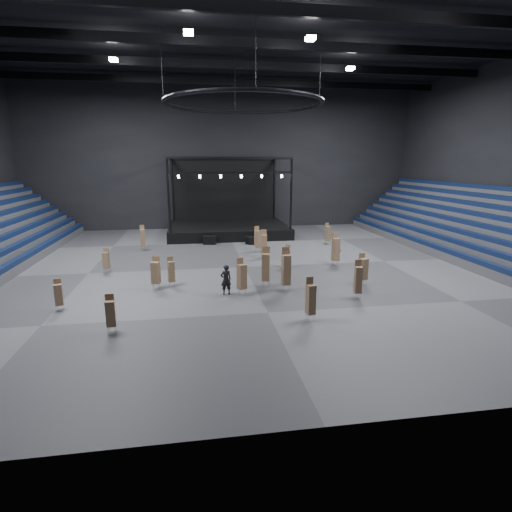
{
  "coord_description": "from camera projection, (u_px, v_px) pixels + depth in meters",
  "views": [
    {
      "loc": [
        -4.11,
        -32.15,
        8.67
      ],
      "look_at": [
        0.65,
        -2.0,
        1.4
      ],
      "focal_mm": 28.0,
      "sensor_mm": 36.0,
      "label": 1
    }
  ],
  "objects": [
    {
      "name": "floor",
      "position": [
        245.0,
        267.0,
        33.52
      ],
      "size": [
        50.0,
        50.0,
        0.0
      ],
      "primitive_type": "plane",
      "color": "#4F4F51",
      "rests_on": "ground"
    },
    {
      "name": "crew_member",
      "position": [
        338.0,
        250.0,
        36.23
      ],
      "size": [
        0.68,
        0.82,
        1.53
      ],
      "primitive_type": "imported",
      "rotation": [
        0.0,
        0.0,
        1.72
      ],
      "color": "black",
      "rests_on": "floor"
    },
    {
      "name": "chair_stack_11",
      "position": [
        358.0,
        279.0,
        25.63
      ],
      "size": [
        0.49,
        0.49,
        2.53
      ],
      "rotation": [
        0.0,
        0.0,
        -0.12
      ],
      "color": "silver",
      "rests_on": "floor"
    },
    {
      "name": "chair_stack_14",
      "position": [
        363.0,
        268.0,
        28.39
      ],
      "size": [
        0.64,
        0.64,
        2.33
      ],
      "rotation": [
        0.0,
        0.0,
        0.28
      ],
      "color": "silver",
      "rests_on": "floor"
    },
    {
      "name": "floodlights",
      "position": [
        251.0,
        35.0,
        25.83
      ],
      "size": [
        28.6,
        16.6,
        0.25
      ],
      "color": "white",
      "rests_on": "roof_girders"
    },
    {
      "name": "chair_stack_1",
      "position": [
        258.0,
        239.0,
        38.78
      ],
      "size": [
        0.71,
        0.71,
        2.54
      ],
      "rotation": [
        0.0,
        0.0,
        0.41
      ],
      "color": "silver",
      "rests_on": "floor"
    },
    {
      "name": "chair_stack_15",
      "position": [
        58.0,
        294.0,
        23.54
      ],
      "size": [
        0.52,
        0.52,
        1.93
      ],
      "rotation": [
        0.0,
        0.0,
        0.24
      ],
      "color": "silver",
      "rests_on": "floor"
    },
    {
      "name": "stage",
      "position": [
        228.0,
        222.0,
        48.79
      ],
      "size": [
        14.0,
        10.0,
        9.2
      ],
      "color": "black",
      "rests_on": "floor"
    },
    {
      "name": "chair_stack_6",
      "position": [
        336.0,
        249.0,
        33.69
      ],
      "size": [
        0.61,
        0.61,
        2.85
      ],
      "rotation": [
        0.0,
        0.0,
        0.17
      ],
      "color": "silver",
      "rests_on": "floor"
    },
    {
      "name": "chair_stack_16",
      "position": [
        171.0,
        271.0,
        28.12
      ],
      "size": [
        0.52,
        0.52,
        2.15
      ],
      "rotation": [
        0.0,
        0.0,
        0.3
      ],
      "color": "silver",
      "rests_on": "floor"
    },
    {
      "name": "man_center",
      "position": [
        226.0,
        280.0,
        26.43
      ],
      "size": [
        0.84,
        0.65,
        2.03
      ],
      "primitive_type": "imported",
      "rotation": [
        0.0,
        0.0,
        3.39
      ],
      "color": "black",
      "rests_on": "floor"
    },
    {
      "name": "wall_front",
      "position": [
        338.0,
        149.0,
        11.26
      ],
      "size": [
        50.0,
        0.2,
        18.0
      ],
      "primitive_type": "cube",
      "color": "black",
      "rests_on": "ground"
    },
    {
      "name": "chair_stack_3",
      "position": [
        311.0,
        299.0,
        22.03
      ],
      "size": [
        0.53,
        0.53,
        2.49
      ],
      "rotation": [
        0.0,
        0.0,
        0.2
      ],
      "color": "silver",
      "rests_on": "floor"
    },
    {
      "name": "chair_stack_9",
      "position": [
        266.0,
        266.0,
        27.98
      ],
      "size": [
        0.66,
        0.66,
        2.88
      ],
      "rotation": [
        0.0,
        0.0,
        -0.27
      ],
      "color": "silver",
      "rests_on": "floor"
    },
    {
      "name": "chair_stack_13",
      "position": [
        156.0,
        272.0,
        27.4
      ],
      "size": [
        0.65,
        0.65,
        2.33
      ],
      "rotation": [
        0.0,
        0.0,
        -0.23
      ],
      "color": "silver",
      "rests_on": "floor"
    },
    {
      "name": "flight_case_right",
      "position": [
        254.0,
        241.0,
        42.54
      ],
      "size": [
        1.23,
        0.78,
        0.76
      ],
      "primitive_type": "cube",
      "rotation": [
        0.0,
        0.0,
        -0.19
      ],
      "color": "black",
      "rests_on": "floor"
    },
    {
      "name": "chair_stack_8",
      "position": [
        287.0,
        255.0,
        33.1
      ],
      "size": [
        0.58,
        0.58,
        1.95
      ],
      "rotation": [
        0.0,
        0.0,
        -0.31
      ],
      "color": "silver",
      "rests_on": "floor"
    },
    {
      "name": "chair_stack_7",
      "position": [
        264.0,
        244.0,
        36.16
      ],
      "size": [
        0.55,
        0.55,
        2.65
      ],
      "rotation": [
        0.0,
        0.0,
        -0.08
      ],
      "color": "silver",
      "rests_on": "floor"
    },
    {
      "name": "bleachers_right",
      "position": [
        492.0,
        239.0,
        36.6
      ],
      "size": [
        7.2,
        40.0,
        6.4
      ],
      "color": "#4A4A4C",
      "rests_on": "floor"
    },
    {
      "name": "chair_stack_0",
      "position": [
        242.0,
        276.0,
        26.27
      ],
      "size": [
        0.68,
        0.68,
        2.5
      ],
      "rotation": [
        0.0,
        0.0,
        0.44
      ],
      "color": "silver",
      "rests_on": "floor"
    },
    {
      "name": "flight_case_mid",
      "position": [
        251.0,
        240.0,
        42.89
      ],
      "size": [
        1.27,
        0.75,
        0.8
      ],
      "primitive_type": "cube",
      "rotation": [
        0.0,
        0.0,
        -0.12
      ],
      "color": "black",
      "rests_on": "floor"
    },
    {
      "name": "chair_stack_5",
      "position": [
        328.0,
        233.0,
        42.46
      ],
      "size": [
        0.58,
        0.58,
        2.29
      ],
      "rotation": [
        0.0,
        0.0,
        0.35
      ],
      "color": "silver",
      "rests_on": "floor"
    },
    {
      "name": "wall_back",
      "position": [
        223.0,
        159.0,
        51.62
      ],
      "size": [
        50.0,
        0.2,
        18.0
      ],
      "primitive_type": "cube",
      "color": "black",
      "rests_on": "ground"
    },
    {
      "name": "truss_ring",
      "position": [
        244.0,
        103.0,
        30.51
      ],
      "size": [
        12.3,
        12.3,
        5.15
      ],
      "color": "black",
      "rests_on": "ceiling"
    },
    {
      "name": "chair_stack_2",
      "position": [
        110.0,
        313.0,
        20.46
      ],
      "size": [
        0.51,
        0.51,
        2.06
      ],
      "rotation": [
        0.0,
        0.0,
        0.12
      ],
      "color": "silver",
      "rests_on": "floor"
    },
    {
      "name": "ceiling",
      "position": [
        243.0,
        31.0,
        29.35
      ],
      "size": [
        50.0,
        42.0,
        0.2
      ],
      "primitive_type": "cube",
      "color": "black",
      "rests_on": "wall_back"
    },
    {
      "name": "flight_case_left",
      "position": [
        210.0,
        240.0,
        42.6
      ],
      "size": [
        1.44,
        0.9,
        0.9
      ],
      "primitive_type": "cube",
      "rotation": [
        0.0,
        0.0,
        -0.18
      ],
      "color": "black",
      "rests_on": "floor"
    },
    {
      "name": "chair_stack_12",
      "position": [
        106.0,
        260.0,
        31.49
      ],
      "size": [
        0.5,
        0.5,
        2.02
      ],
      "rotation": [
        0.0,
        0.0,
        -0.14
      ],
      "color": "silver",
      "rests_on": "floor"
    },
    {
      "name": "chair_stack_10",
      "position": [
        286.0,
        269.0,
        27.07
      ],
      "size": [
        0.57,
        0.57,
        3.03
      ],
      "rotation": [
        0.0,
        0.0,
        0.06
      ],
      "color": "silver",
      "rests_on": "floor"
    },
    {
      "name": "chair_stack_4",
      "position": [
        143.0,
        238.0,
        39.53
      ],
      "size": [
        0.5,
        0.5,
        2.53
      ],
      "rotation": [
        0.0,
        0.0,
        0.12
      ],
      "color": "silver",
      "rests_on": "floor"
    },
    {
      "name": "roof_girders",
      "position": [
        243.0,
        43.0,
        29.54
      ],
      "size": [
        49.0,
        30.35,
        0.7
      ],
      "color": "black",
      "rests_on": "ceiling"
    }
  ]
}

